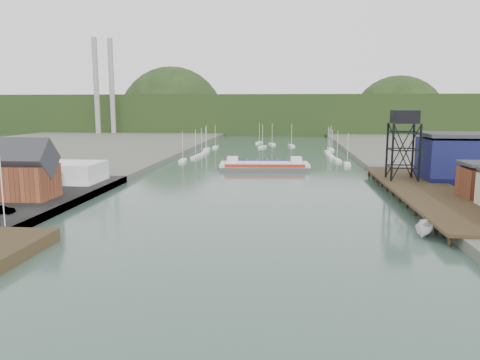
% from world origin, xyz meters
% --- Properties ---
extents(ground, '(600.00, 600.00, 0.00)m').
position_xyz_m(ground, '(0.00, 0.00, 0.00)').
color(ground, '#324E40').
rests_on(ground, ground).
extents(west_quay, '(16.00, 80.00, 1.60)m').
position_xyz_m(west_quay, '(-40.00, 20.00, 0.80)').
color(west_quay, slate).
rests_on(west_quay, ground).
extents(east_pier, '(14.00, 70.00, 2.45)m').
position_xyz_m(east_pier, '(37.00, 45.00, 1.90)').
color(east_pier, black).
rests_on(east_pier, ground).
extents(harbor_building, '(12.20, 8.20, 8.90)m').
position_xyz_m(harbor_building, '(-42.00, 30.00, 6.09)').
color(harbor_building, '#512917').
rests_on(harbor_building, west_quay).
extents(white_shed, '(18.00, 12.00, 4.50)m').
position_xyz_m(white_shed, '(-44.00, 50.00, 3.85)').
color(white_shed, silver).
rests_on(white_shed, west_quay).
extents(flagpole, '(0.16, 0.16, 12.00)m').
position_xyz_m(flagpole, '(-33.00, 10.00, 7.60)').
color(flagpole, silver).
rests_on(flagpole, west_quay).
extents(lift_tower, '(6.50, 6.50, 16.00)m').
position_xyz_m(lift_tower, '(35.00, 58.00, 15.65)').
color(lift_tower, black).
rests_on(lift_tower, east_pier).
extents(blue_shed, '(20.50, 14.50, 11.30)m').
position_xyz_m(blue_shed, '(50.00, 60.00, 7.06)').
color(blue_shed, '#0D113A').
rests_on(blue_shed, east_land).
extents(marina_sailboats, '(57.71, 92.65, 0.90)m').
position_xyz_m(marina_sailboats, '(0.08, 138.46, 0.35)').
color(marina_sailboats, silver).
rests_on(marina_sailboats, ground).
extents(smokestacks, '(11.20, 8.20, 60.00)m').
position_xyz_m(smokestacks, '(-106.00, 232.50, 30.00)').
color(smokestacks, gray).
rests_on(smokestacks, ground).
extents(distant_hills, '(500.00, 120.00, 80.00)m').
position_xyz_m(distant_hills, '(-3.98, 301.35, 10.38)').
color(distant_hills, black).
rests_on(distant_hills, ground).
extents(chain_ferry, '(27.46, 12.65, 3.85)m').
position_xyz_m(chain_ferry, '(1.42, 87.57, 1.11)').
color(chain_ferry, '#48484B').
rests_on(chain_ferry, ground).
extents(motorboat, '(4.53, 6.41, 2.32)m').
position_xyz_m(motorboat, '(28.74, 16.22, 1.16)').
color(motorboat, silver).
rests_on(motorboat, ground).
extents(car_west_b, '(4.29, 2.35, 1.34)m').
position_xyz_m(car_west_b, '(-38.22, 17.31, 2.27)').
color(car_west_b, '#999999').
rests_on(car_west_b, west_quay).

